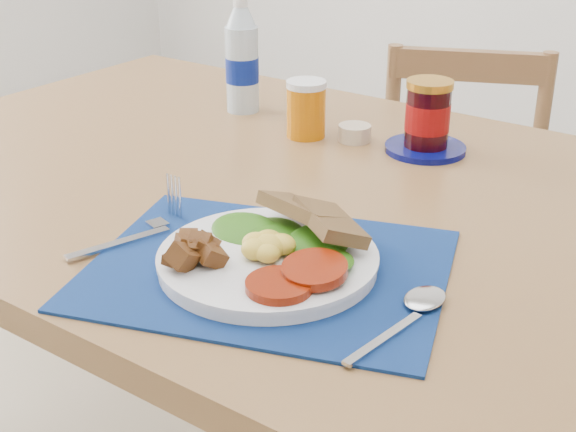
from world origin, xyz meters
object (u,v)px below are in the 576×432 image
(juice_glass, at_px, (306,111))
(chair_far, at_px, (459,170))
(water_bottle, at_px, (242,62))
(breakfast_plate, at_px, (262,254))
(jam_on_saucer, at_px, (427,121))

(juice_glass, bearing_deg, chair_far, 85.24)
(water_bottle, bearing_deg, breakfast_plate, -49.58)
(water_bottle, xyz_separation_m, jam_on_saucer, (0.37, -0.00, -0.04))
(chair_far, bearing_deg, juice_glass, 61.63)
(chair_far, bearing_deg, water_bottle, 42.88)
(jam_on_saucer, bearing_deg, juice_glass, -165.62)
(water_bottle, bearing_deg, jam_on_saucer, -0.19)
(water_bottle, relative_size, jam_on_saucer, 1.60)
(chair_far, distance_m, breakfast_plate, 1.03)
(chair_far, distance_m, water_bottle, 0.64)
(breakfast_plate, height_order, water_bottle, water_bottle)
(chair_far, distance_m, juice_glass, 0.63)
(chair_far, xyz_separation_m, jam_on_saucer, (0.15, -0.51, 0.28))
(juice_glass, bearing_deg, water_bottle, 163.56)
(breakfast_plate, xyz_separation_m, jam_on_saucer, (-0.03, 0.47, 0.03))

